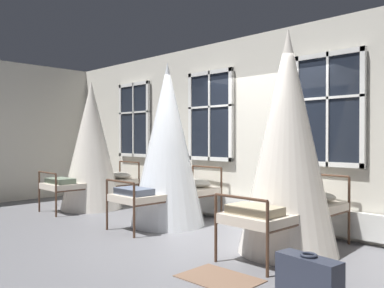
{
  "coord_description": "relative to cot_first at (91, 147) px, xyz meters",
  "views": [
    {
      "loc": [
        3.82,
        -4.5,
        1.44
      ],
      "look_at": [
        -0.56,
        -0.05,
        1.35
      ],
      "focal_mm": 37.66,
      "sensor_mm": 36.0,
      "label": 1
    }
  ],
  "objects": [
    {
      "name": "back_wall_with_windows",
      "position": [
        3.46,
        1.18,
        0.33
      ],
      "size": [
        11.23,
        0.1,
        3.19
      ],
      "primitive_type": "cube",
      "color": "beige",
      "rests_on": "ground"
    },
    {
      "name": "rug_third",
      "position": [
        4.61,
        -1.33,
        -1.27
      ],
      "size": [
        0.8,
        0.57,
        0.01
      ],
      "primitive_type": "cube",
      "rotation": [
        0.0,
        0.0,
        0.01
      ],
      "color": "brown",
      "rests_on": "ground"
    },
    {
      "name": "ground",
      "position": [
        3.46,
        0.05,
        -1.27
      ],
      "size": [
        20.46,
        20.46,
        0.0
      ],
      "primitive_type": "plane",
      "color": "slate"
    },
    {
      "name": "cot_third",
      "position": [
        4.59,
        0.01,
        0.1
      ],
      "size": [
        1.25,
        1.93,
        2.83
      ],
      "rotation": [
        0.0,
        0.0,
        1.54
      ],
      "color": "#4C3323",
      "rests_on": "ground"
    },
    {
      "name": "window_bank",
      "position": [
        3.46,
        1.06,
        -0.28
      ],
      "size": [
        7.94,
        0.1,
        2.62
      ],
      "color": "black",
      "rests_on": "ground"
    },
    {
      "name": "cot_second",
      "position": [
        2.28,
        0.05,
        0.04
      ],
      "size": [
        1.25,
        1.94,
        2.71
      ],
      "rotation": [
        0.0,
        0.0,
        1.54
      ],
      "color": "#4C3323",
      "rests_on": "ground"
    },
    {
      "name": "cot_first",
      "position": [
        0.0,
        0.0,
        0.0
      ],
      "size": [
        1.25,
        1.93,
        2.62
      ],
      "rotation": [
        0.0,
        0.0,
        1.55
      ],
      "color": "#4C3323",
      "rests_on": "ground"
    },
    {
      "name": "suitcase_dark",
      "position": [
        5.61,
        -1.34,
        -1.05
      ],
      "size": [
        0.58,
        0.28,
        0.47
      ],
      "rotation": [
        0.0,
        0.0,
        -0.13
      ],
      "color": "#2D3342",
      "rests_on": "ground"
    }
  ]
}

